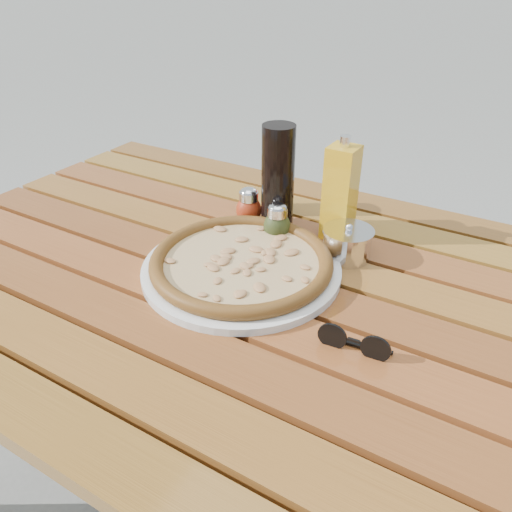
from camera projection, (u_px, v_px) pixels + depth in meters
The scene contains 10 objects.
table at pixel (251, 309), 0.94m from camera, with size 1.40×0.90×0.75m.
plate at pixel (242, 269), 0.90m from camera, with size 0.36×0.36×0.01m, color silver.
pizza at pixel (241, 261), 0.90m from camera, with size 0.40×0.40×0.03m.
pepper_shaker at pixel (249, 207), 1.05m from camera, with size 0.06×0.06×0.08m.
oregano_shaker at pixel (277, 223), 0.99m from camera, with size 0.06×0.06×0.08m.
dark_bottle at pixel (278, 179), 1.00m from camera, with size 0.07×0.07×0.22m, color black.
soda_can at pixel (277, 186), 1.10m from camera, with size 0.08×0.08×0.12m.
olive_oil_cruet at pixel (340, 193), 0.97m from camera, with size 0.06×0.06×0.21m.
parmesan_tin at pixel (347, 243), 0.94m from camera, with size 0.10×0.10×0.07m.
sunglasses at pixel (354, 343), 0.72m from camera, with size 0.11×0.03×0.04m.
Camera 1 is at (0.39, -0.64, 1.25)m, focal length 35.00 mm.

